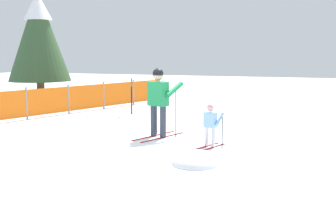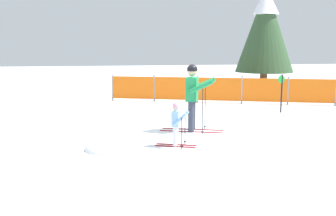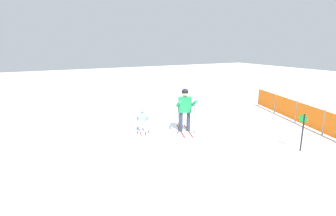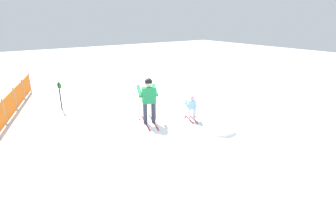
{
  "view_description": "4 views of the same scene",
  "coord_description": "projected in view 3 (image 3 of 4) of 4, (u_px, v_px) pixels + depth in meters",
  "views": [
    {
      "loc": [
        -9.94,
        -4.14,
        2.17
      ],
      "look_at": [
        -0.21,
        -0.54,
        0.83
      ],
      "focal_mm": 45.0,
      "sensor_mm": 36.0,
      "label": 1
    },
    {
      "loc": [
        -2.11,
        -11.09,
        2.42
      ],
      "look_at": [
        -0.59,
        -0.69,
        0.73
      ],
      "focal_mm": 45.0,
      "sensor_mm": 36.0,
      "label": 2
    },
    {
      "loc": [
        9.04,
        -5.51,
        3.55
      ],
      "look_at": [
        -0.1,
        -0.79,
        1.02
      ],
      "focal_mm": 28.0,
      "sensor_mm": 36.0,
      "label": 3
    },
    {
      "loc": [
        -8.17,
        4.74,
        3.93
      ],
      "look_at": [
        -0.57,
        -0.54,
        0.74
      ],
      "focal_mm": 28.0,
      "sensor_mm": 36.0,
      "label": 4
    }
  ],
  "objects": [
    {
      "name": "safety_fence",
      "position": [
        324.0,
        122.0,
        10.35
      ],
      "size": [
        9.97,
        3.24,
        1.07
      ],
      "rotation": [
        0.0,
        0.0,
        -0.31
      ],
      "color": "gray",
      "rests_on": "ground_plane"
    },
    {
      "name": "trail_marker",
      "position": [
        303.0,
        128.0,
        8.73
      ],
      "size": [
        0.27,
        0.12,
        1.29
      ],
      "color": "black",
      "rests_on": "ground_plane"
    },
    {
      "name": "ground_plane",
      "position": [
        186.0,
        130.0,
        11.1
      ],
      "size": [
        60.0,
        60.0,
        0.0
      ],
      "primitive_type": "plane",
      "color": "white"
    },
    {
      "name": "snow_mound",
      "position": [
        128.0,
        123.0,
        12.05
      ],
      "size": [
        1.2,
        1.02,
        0.48
      ],
      "primitive_type": "ellipsoid",
      "color": "white",
      "rests_on": "ground_plane"
    },
    {
      "name": "skier_child",
      "position": [
        143.0,
        118.0,
        10.67
      ],
      "size": [
        0.97,
        0.57,
        1.02
      ],
      "rotation": [
        0.0,
        0.0,
        -0.35
      ],
      "color": "maroon",
      "rests_on": "ground_plane"
    },
    {
      "name": "skier_adult",
      "position": [
        185.0,
        106.0,
        10.63
      ],
      "size": [
        1.73,
        1.0,
        1.8
      ],
      "rotation": [
        0.0,
        0.0,
        -0.33
      ],
      "color": "maroon",
      "rests_on": "ground_plane"
    }
  ]
}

